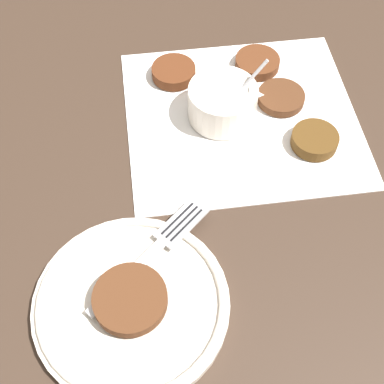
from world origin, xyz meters
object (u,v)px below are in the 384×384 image
object	(u,v)px
sauce_bowl	(223,106)
fork	(161,243)
fritter_on_plate	(130,299)
serving_plate	(131,303)

from	to	relation	value
sauce_bowl	fork	world-z (taller)	sauce_bowl
sauce_bowl	fritter_on_plate	xyz separation A→B (m)	(-0.10, -0.29, -0.00)
serving_plate	fritter_on_plate	bearing A→B (deg)	-73.10
sauce_bowl	fork	bearing A→B (deg)	-107.80
fork	fritter_on_plate	bearing A→B (deg)	-110.87
sauce_bowl	serving_plate	distance (m)	0.31
serving_plate	fritter_on_plate	world-z (taller)	fritter_on_plate
sauce_bowl	fritter_on_plate	distance (m)	0.31
serving_plate	fork	size ratio (longest dim) A/B	1.37
fritter_on_plate	fork	xyz separation A→B (m)	(0.03, 0.07, -0.01)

